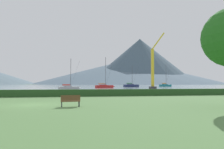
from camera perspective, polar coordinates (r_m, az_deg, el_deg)
ground_plane at (r=19.56m, az=-21.47°, el=-7.86°), size 1000.00×1000.00×0.00m
harbor_water at (r=156.12m, az=-11.02°, el=-3.08°), size 320.00×246.00×0.00m
hedge_line at (r=30.35m, az=-17.15°, el=-4.98°), size 80.00×1.20×1.00m
sailboat_slip_2 at (r=60.90m, az=-11.84°, el=-3.64°), size 6.71×3.83×9.14m
sailboat_slip_3 at (r=119.42m, az=14.71°, el=-2.92°), size 8.36×4.67×12.84m
sailboat_slip_4 at (r=104.28m, az=5.41°, el=-3.06°), size 8.93×4.03×10.85m
sailboat_slip_5 at (r=81.24m, az=-2.14°, el=-3.28°), size 8.18×3.25×12.31m
park_bench_under_tree at (r=16.86m, az=-11.50°, el=-7.08°), size 1.57×0.61×0.95m
dock_crane at (r=70.44m, az=11.38°, el=1.03°), size 5.41×2.00×19.33m
distant_hill_central_peak at (r=394.61m, az=4.19°, el=0.70°), size 349.16×349.16×46.66m
distant_hill_east_ridge at (r=354.17m, az=7.82°, el=3.63°), size 183.33×183.33×78.15m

